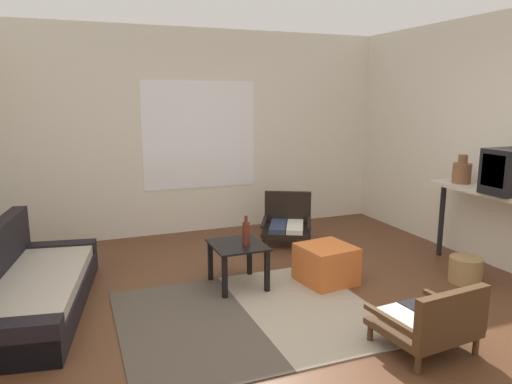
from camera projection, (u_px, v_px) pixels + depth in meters
ground_plane at (298, 324)px, 3.88m from camera, size 7.80×7.80×0.00m
far_wall_with_window at (199, 132)px, 6.41m from camera, size 5.60×0.13×2.70m
area_rug at (249, 316)px, 4.03m from camera, size 2.15×1.81×0.01m
couch at (26, 288)px, 4.07m from camera, size 1.13×2.11×0.72m
coffee_table at (238, 253)px, 4.60m from camera, size 0.50×0.55×0.43m
armchair_by_window at (287, 221)px, 6.06m from camera, size 0.83×0.84×0.61m
armchair_striped_foreground at (431, 321)px, 3.41m from camera, size 0.69×0.62×0.54m
ottoman_orange at (326, 264)px, 4.72m from camera, size 0.55×0.55×0.38m
console_shelf at (490, 201)px, 4.84m from camera, size 0.40×1.42×0.90m
crt_television at (511, 171)px, 4.58m from camera, size 0.49×0.34×0.44m
clay_vase at (462, 172)px, 5.16m from camera, size 0.19×0.19×0.31m
glass_bottle at (246, 233)px, 4.53m from camera, size 0.07×0.07×0.29m
wicker_basket at (465, 270)px, 4.75m from camera, size 0.32×0.32×0.25m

